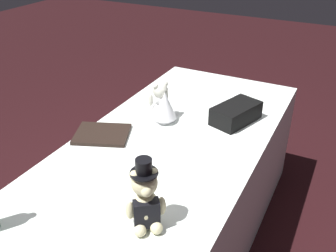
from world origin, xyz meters
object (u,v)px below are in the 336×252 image
Objects in this scene: gift_case_black at (236,113)px; guestbook at (102,134)px; teddy_bear_bride at (162,105)px; teddy_bear_groom at (145,200)px.

gift_case_black reaches higher than guestbook.
guestbook is (-0.32, 0.20, -0.09)m from teddy_bear_bride.
guestbook is (0.48, 0.55, -0.11)m from teddy_bear_groom.
gift_case_black is at bearing -2.33° from teddy_bear_groom.
gift_case_black is 1.17× the size of guestbook.
teddy_bear_bride is at bearing -54.44° from guestbook.
guestbook is at bearing 147.50° from teddy_bear_bride.
guestbook is at bearing 48.99° from teddy_bear_groom.
teddy_bear_bride is 0.82× the size of guestbook.
gift_case_black is at bearing -66.26° from teddy_bear_bride.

